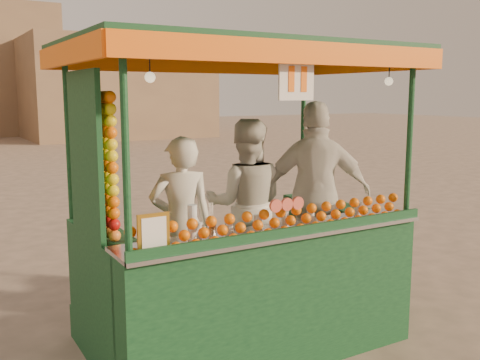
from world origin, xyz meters
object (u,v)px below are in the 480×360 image
vendor_middle (246,204)px  vendor_right (316,195)px  juice_cart (239,253)px  vendor_left (181,224)px

vendor_middle → vendor_right: (0.62, -0.32, 0.08)m
juice_cart → vendor_left: 0.57m
vendor_right → juice_cart: bearing=41.5°
juice_cart → vendor_left: size_ratio=1.86×
vendor_left → vendor_right: 1.41m
juice_cart → vendor_middle: 0.74m
vendor_left → vendor_right: bearing=-172.3°
vendor_middle → juice_cart: bearing=82.9°
juice_cart → vendor_middle: juice_cart is taller
vendor_left → vendor_middle: size_ratio=0.93×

